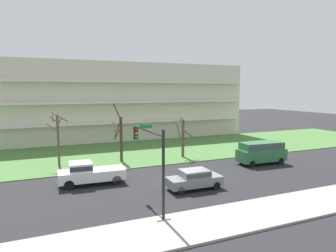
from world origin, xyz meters
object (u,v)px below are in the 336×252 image
at_px(tree_left, 120,136).
at_px(sedan_gray_center_left, 194,178).
at_px(van_green_center_right, 261,151).
at_px(tree_far_left, 58,137).
at_px(tree_center, 183,137).
at_px(pickup_white_near_left, 89,173).
at_px(traffic_signal_mast, 151,152).

xyz_separation_m(tree_left, sedan_gray_center_left, (3.07, -11.39, -2.00)).
distance_m(tree_left, van_green_center_right, 15.31).
height_order(tree_far_left, tree_center, tree_far_left).
bearing_deg(tree_far_left, van_green_center_right, -20.06).
bearing_deg(pickup_white_near_left, tree_center, -149.59).
height_order(tree_left, tree_center, tree_left).
height_order(pickup_white_near_left, van_green_center_right, van_green_center_right).
height_order(tree_far_left, tree_left, tree_left).
height_order(van_green_center_right, traffic_signal_mast, traffic_signal_mast).
bearing_deg(sedan_gray_center_left, traffic_signal_mast, -150.05).
bearing_deg(van_green_center_right, pickup_white_near_left, 3.14).
xyz_separation_m(tree_far_left, sedan_gray_center_left, (9.44, -11.79, -2.22)).
bearing_deg(tree_center, pickup_white_near_left, -152.35).
bearing_deg(tree_center, sedan_gray_center_left, -111.50).
bearing_deg(tree_center, traffic_signal_mast, -123.68).
height_order(tree_left, sedan_gray_center_left, tree_left).
bearing_deg(tree_far_left, tree_center, -4.78).
distance_m(tree_left, pickup_white_near_left, 8.40).
bearing_deg(traffic_signal_mast, tree_left, 83.79).
bearing_deg(van_green_center_right, tree_center, -41.00).
distance_m(pickup_white_near_left, sedan_gray_center_left, 8.77).
bearing_deg(pickup_white_near_left, van_green_center_right, -177.27).
bearing_deg(tree_center, tree_left, 174.19).
xyz_separation_m(tree_center, sedan_gray_center_left, (-4.19, -10.65, -1.62)).
distance_m(tree_center, sedan_gray_center_left, 11.56).
relative_size(pickup_white_near_left, traffic_signal_mast, 0.96).
xyz_separation_m(tree_far_left, pickup_white_near_left, (1.92, -7.28, -2.08)).
bearing_deg(tree_left, van_green_center_right, -26.88).
xyz_separation_m(tree_far_left, van_green_center_right, (19.96, -7.29, -1.70)).
distance_m(van_green_center_right, traffic_signal_mast, 16.84).
height_order(tree_center, pickup_white_near_left, tree_center).
distance_m(tree_far_left, tree_center, 13.70).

